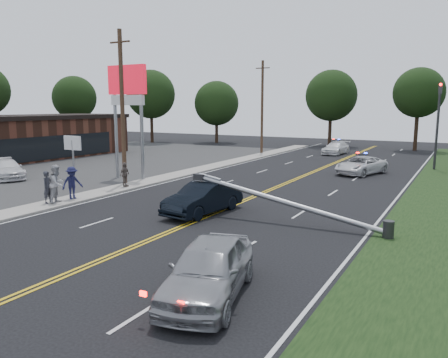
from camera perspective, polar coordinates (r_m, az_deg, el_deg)
The scene contains 23 objects.
ground at distance 15.33m, azimuth -17.15°, elevation -10.71°, with size 120.00×120.00×0.00m, color black.
sidewalk at distance 27.90m, azimuth -14.29°, elevation -1.38°, with size 1.80×70.00×0.12m, color gray.
centerline_yellow at distance 23.04m, azimuth 1.10°, elevation -3.48°, with size 0.36×80.00×0.00m, color gold.
pylon_sign at distance 31.80m, azimuth -12.51°, elevation 10.74°, with size 3.20×0.35×8.00m.
small_sign at distance 32.98m, azimuth -19.16°, elevation 4.01°, with size 1.60×0.14×3.10m.
traffic_signal at distance 39.88m, azimuth 26.17°, elevation 7.13°, with size 0.28×0.41×7.05m.
fallen_streetlight at distance 19.39m, azimuth 9.28°, elevation -3.34°, with size 9.36×0.44×1.91m.
utility_pole_mid at distance 29.44m, azimuth -13.14°, elevation 9.06°, with size 1.60×0.28×10.00m.
utility_pole_far at distance 48.06m, azimuth 5.00°, elevation 9.34°, with size 1.60×0.28×10.00m.
tree_3 at distance 61.90m, azimuth -18.96°, elevation 9.99°, with size 5.70×5.70×9.12m.
tree_4 at distance 63.94m, azimuth -9.53°, elevation 10.85°, with size 6.87×6.87×10.28m.
tree_5 at distance 62.66m, azimuth -0.98°, elevation 9.85°, with size 6.25×6.25×8.71m.
tree_6 at distance 58.97m, azimuth 13.83°, elevation 10.53°, with size 6.57×6.57×9.82m.
tree_7 at distance 56.10m, azimuth 24.09°, elevation 10.25°, with size 5.76×5.76×9.61m.
crashed_sedan at distance 21.27m, azimuth -2.74°, elevation -2.50°, with size 1.62×4.64×1.53m, color black.
waiting_sedan at distance 12.16m, azimuth -2.01°, elevation -11.64°, with size 1.88×4.68×1.60m, color #94969C.
parked_car at distance 35.23m, azimuth -26.56°, elevation 1.16°, with size 1.92×4.73×1.37m, color silver.
emergency_a at distance 35.24m, azimuth 17.47°, elevation 1.71°, with size 2.24×4.85×1.35m, color silver.
emergency_b at distance 49.18m, azimuth 14.39°, elevation 3.94°, with size 1.89×4.65×1.35m, color white.
bystander_a at distance 24.77m, azimuth -22.02°, elevation -0.99°, with size 0.62×0.41×1.71m, color #2A2B32.
bystander_b at distance 24.69m, azimuth -20.96°, elevation -0.59°, with size 0.98×0.76×2.02m, color #A6A6AA.
bystander_c at distance 25.43m, azimuth -19.22°, elevation -0.47°, with size 1.16×0.67×1.79m, color #18193D.
bystander_d at distance 28.34m, azimuth -12.84°, elevation 0.57°, with size 0.92×0.38×1.56m, color #61554E.
Camera 1 is at (10.58, -9.81, 5.18)m, focal length 35.00 mm.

